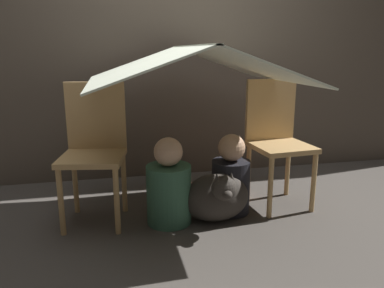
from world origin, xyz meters
TOP-DOWN VIEW (x-y plane):
  - ground_plane at (0.00, 0.00)m, footprint 8.80×8.80m
  - wall_back at (0.00, 1.01)m, footprint 7.00×0.05m
  - chair_left at (-0.66, 0.15)m, footprint 0.47×0.47m
  - chair_right at (0.67, 0.15)m, footprint 0.44×0.44m
  - sheet_canopy at (0.00, 0.07)m, footprint 1.36×1.28m
  - person_front at (-0.18, -0.03)m, footprint 0.30×0.30m
  - person_second at (0.28, 0.04)m, footprint 0.28×0.28m
  - dog at (0.14, -0.10)m, footprint 0.46×0.41m
  - floor_cushion at (0.25, 0.28)m, footprint 0.40×0.32m

SIDE VIEW (x-z plane):
  - ground_plane at x=0.00m, z-range 0.00..0.00m
  - floor_cushion at x=0.25m, z-range 0.00..0.10m
  - dog at x=0.14m, z-range -0.02..0.39m
  - person_front at x=-0.18m, z-range -0.05..0.55m
  - person_second at x=0.28m, z-range -0.04..0.54m
  - chair_left at x=-0.66m, z-range 0.05..1.00m
  - chair_right at x=0.67m, z-range 0.05..1.00m
  - sheet_canopy at x=0.00m, z-range 0.94..1.19m
  - wall_back at x=0.00m, z-range 0.00..2.50m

